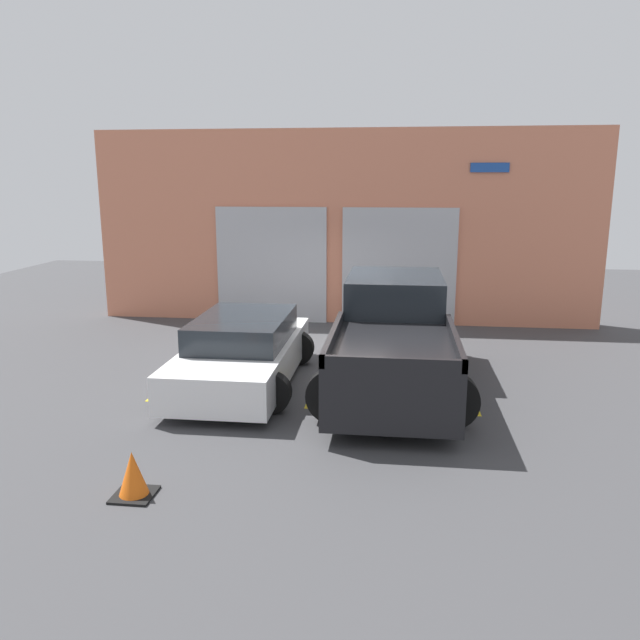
# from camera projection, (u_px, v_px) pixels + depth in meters

# --- Properties ---
(ground_plane) EXTENTS (28.00, 28.00, 0.00)m
(ground_plane) POSITION_uv_depth(u_px,v_px,m) (329.00, 354.00, 13.09)
(ground_plane) COLOR #3D3D3F
(shophouse_building) EXTENTS (12.64, 0.68, 4.80)m
(shophouse_building) POSITION_uv_depth(u_px,v_px,m) (344.00, 229.00, 15.75)
(shophouse_building) COLOR #D17A5B
(shophouse_building) RESTS_ON ground
(pickup_truck) EXTENTS (2.56, 5.20, 1.81)m
(pickup_truck) POSITION_uv_depth(u_px,v_px,m) (393.00, 338.00, 10.98)
(pickup_truck) COLOR black
(pickup_truck) RESTS_ON ground
(sedan_white) EXTENTS (2.21, 4.29, 1.22)m
(sedan_white) POSITION_uv_depth(u_px,v_px,m) (243.00, 352.00, 11.10)
(sedan_white) COLOR white
(sedan_white) RESTS_ON ground
(parking_stripe_far_left) EXTENTS (0.12, 2.20, 0.01)m
(parking_stripe_far_left) POSITION_uv_depth(u_px,v_px,m) (172.00, 381.00, 11.36)
(parking_stripe_far_left) COLOR gold
(parking_stripe_far_left) RESTS_ON ground
(parking_stripe_left) EXTENTS (0.12, 2.20, 0.01)m
(parking_stripe_left) POSITION_uv_depth(u_px,v_px,m) (317.00, 386.00, 11.04)
(parking_stripe_left) COLOR gold
(parking_stripe_left) RESTS_ON ground
(parking_stripe_centre) EXTENTS (0.12, 2.20, 0.01)m
(parking_stripe_centre) POSITION_uv_depth(u_px,v_px,m) (470.00, 393.00, 10.72)
(parking_stripe_centre) COLOR gold
(parking_stripe_centre) RESTS_ON ground
(traffic_cone) EXTENTS (0.47, 0.47, 0.55)m
(traffic_cone) POSITION_uv_depth(u_px,v_px,m) (133.00, 476.00, 7.17)
(traffic_cone) COLOR black
(traffic_cone) RESTS_ON ground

